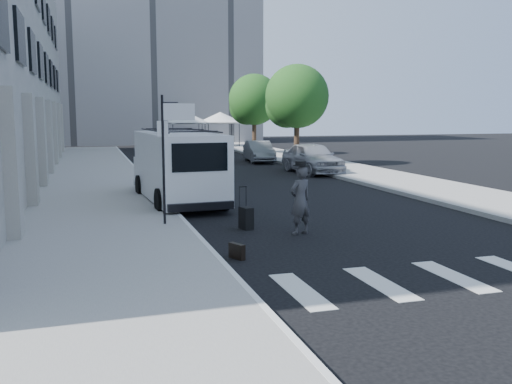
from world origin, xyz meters
TOP-DOWN VIEW (x-y plane):
  - ground at (0.00, 0.00)m, footprint 120.00×120.00m
  - sidewalk_left at (-4.25, 16.00)m, footprint 4.50×48.00m
  - sidewalk_right at (9.00, 20.00)m, footprint 4.00×56.00m
  - building_far at (2.00, 50.00)m, footprint 22.00×12.00m
  - sign_pole at (-2.36, 3.20)m, footprint 1.03×0.07m
  - tree_near at (7.50, 20.15)m, footprint 3.80×3.83m
  - tree_far at (7.50, 29.15)m, footprint 3.80×3.83m
  - tent_left at (4.00, 38.00)m, footprint 4.00×4.00m
  - tent_right at (7.20, 38.50)m, footprint 4.00×4.00m
  - businessman at (0.74, 1.55)m, footprint 0.77×0.63m
  - briefcase at (-1.52, -0.47)m, footprint 0.30×0.45m
  - suitcase at (-0.45, 2.57)m, footprint 0.35×0.47m
  - cargo_van at (-1.51, 7.81)m, footprint 2.67×6.73m
  - parked_car_a at (6.80, 15.52)m, footprint 2.13×4.87m
  - parked_car_b at (6.07, 22.77)m, footprint 1.87×4.26m
  - parked_car_c at (5.36, 33.58)m, footprint 2.28×5.30m

SIDE VIEW (x-z plane):
  - ground at x=0.00m, z-range 0.00..0.00m
  - sidewalk_left at x=-4.25m, z-range 0.00..0.15m
  - sidewalk_right at x=9.00m, z-range 0.00..0.15m
  - briefcase at x=-1.52m, z-range 0.00..0.34m
  - suitcase at x=-0.45m, z-range -0.27..0.90m
  - parked_car_b at x=6.07m, z-range 0.00..1.36m
  - parked_car_c at x=5.36m, z-range 0.00..1.52m
  - parked_car_a at x=6.80m, z-range 0.00..1.63m
  - businessman at x=0.74m, z-range 0.00..1.81m
  - cargo_van at x=-1.51m, z-range 0.04..2.51m
  - sign_pole at x=-2.36m, z-range 0.90..4.40m
  - tent_left at x=4.00m, z-range 1.11..4.31m
  - tent_right at x=7.20m, z-range 1.11..4.31m
  - tree_near at x=7.50m, z-range 0.96..6.99m
  - tree_far at x=7.50m, z-range 0.96..6.99m
  - building_far at x=2.00m, z-range 0.00..25.00m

